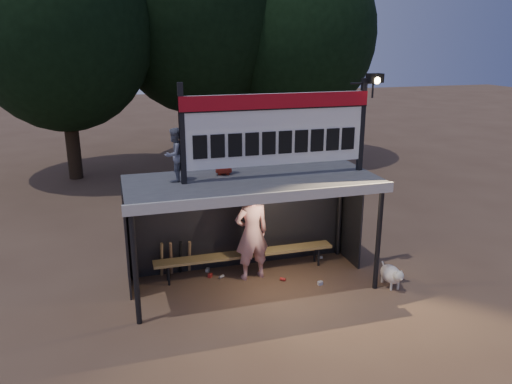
# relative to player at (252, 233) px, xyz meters

# --- Properties ---
(ground) EXTENTS (80.00, 80.00, 0.00)m
(ground) POSITION_rel_player_xyz_m (-0.07, -0.29, -1.03)
(ground) COLOR brown
(ground) RESTS_ON ground
(player) EXTENTS (0.81, 0.59, 2.07)m
(player) POSITION_rel_player_xyz_m (0.00, 0.00, 0.00)
(player) COLOR white
(player) RESTS_ON ground
(child_a) EXTENTS (0.64, 0.63, 1.04)m
(child_a) POSITION_rel_player_xyz_m (-1.55, -0.06, 1.81)
(child_a) COLOR slate
(child_a) RESTS_ON dugout_shelter
(child_b) EXTENTS (0.50, 0.38, 0.90)m
(child_b) POSITION_rel_player_xyz_m (-0.55, 0.16, 1.74)
(child_b) COLOR maroon
(child_b) RESTS_ON dugout_shelter
(dugout_shelter) EXTENTS (5.10, 2.08, 2.32)m
(dugout_shelter) POSITION_rel_player_xyz_m (-0.07, -0.04, 0.81)
(dugout_shelter) COLOR #424345
(dugout_shelter) RESTS_ON ground
(scoreboard_assembly) EXTENTS (4.10, 0.27, 1.99)m
(scoreboard_assembly) POSITION_rel_player_xyz_m (0.48, -0.30, 2.29)
(scoreboard_assembly) COLOR black
(scoreboard_assembly) RESTS_ON dugout_shelter
(bench) EXTENTS (4.00, 0.35, 0.48)m
(bench) POSITION_rel_player_xyz_m (-0.07, 0.26, -0.60)
(bench) COLOR #997D48
(bench) RESTS_ON ground
(tree_left) EXTENTS (6.46, 6.46, 9.27)m
(tree_left) POSITION_rel_player_xyz_m (-4.07, 9.71, 4.48)
(tree_left) COLOR #2E2114
(tree_left) RESTS_ON ground
(tree_mid) EXTENTS (7.22, 7.22, 10.36)m
(tree_mid) POSITION_rel_player_xyz_m (0.93, 11.21, 5.13)
(tree_mid) COLOR #311E15
(tree_mid) RESTS_ON ground
(tree_right) EXTENTS (6.08, 6.08, 8.72)m
(tree_right) POSITION_rel_player_xyz_m (4.93, 10.21, 4.15)
(tree_right) COLOR #301E15
(tree_right) RESTS_ON ground
(dog) EXTENTS (0.36, 0.81, 0.49)m
(dog) POSITION_rel_player_xyz_m (2.68, -1.23, -0.76)
(dog) COLOR white
(dog) RESTS_ON ground
(bats) EXTENTS (0.68, 0.35, 0.84)m
(bats) POSITION_rel_player_xyz_m (-1.57, 0.53, -0.60)
(bats) COLOR olive
(bats) RESTS_ON ground
(litter) EXTENTS (2.81, 1.39, 0.08)m
(litter) POSITION_rel_player_xyz_m (0.20, 0.06, -1.00)
(litter) COLOR #A6211C
(litter) RESTS_ON ground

